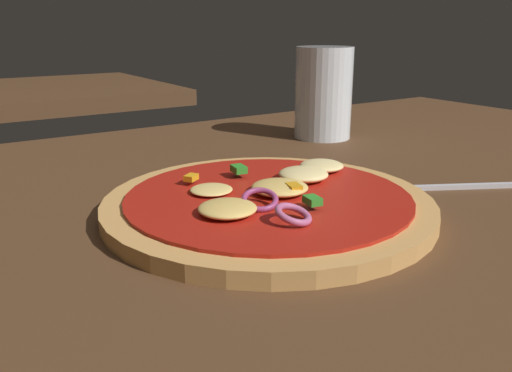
{
  "coord_description": "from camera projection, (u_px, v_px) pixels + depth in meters",
  "views": [
    {
      "loc": [
        -0.27,
        -0.33,
        0.21
      ],
      "look_at": [
        -0.02,
        0.06,
        0.06
      ],
      "focal_mm": 37.01,
      "sensor_mm": 36.0,
      "label": 1
    }
  ],
  "objects": [
    {
      "name": "fork",
      "position": [
        432.0,
        188.0,
        0.55
      ],
      "size": [
        0.15,
        0.09,
        0.01
      ],
      "color": "silver",
      "rests_on": "dining_table"
    },
    {
      "name": "beer_glass",
      "position": [
        323.0,
        98.0,
        0.78
      ],
      "size": [
        0.08,
        0.08,
        0.13
      ],
      "color": "silver",
      "rests_on": "dining_table"
    },
    {
      "name": "dining_table",
      "position": [
        309.0,
        243.0,
        0.47
      ],
      "size": [
        1.43,
        0.96,
        0.04
      ],
      "color": "#4C301C",
      "rests_on": "ground"
    },
    {
      "name": "pizza",
      "position": [
        269.0,
        202.0,
        0.48
      ],
      "size": [
        0.3,
        0.3,
        0.03
      ],
      "color": "tan",
      "rests_on": "dining_table"
    },
    {
      "name": "background_table",
      "position": [
        21.0,
        95.0,
        1.39
      ],
      "size": [
        0.74,
        0.57,
        0.04
      ],
      "color": "#4C301C",
      "rests_on": "ground"
    }
  ]
}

